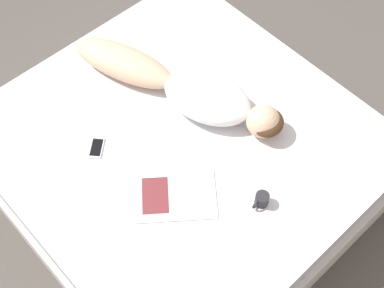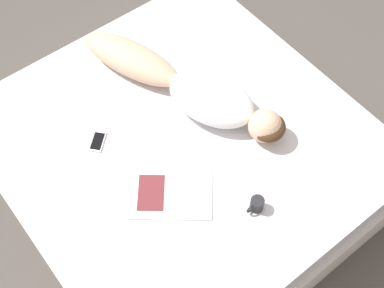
{
  "view_description": "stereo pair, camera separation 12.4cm",
  "coord_description": "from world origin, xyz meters",
  "px_view_note": "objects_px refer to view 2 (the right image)",
  "views": [
    {
      "loc": [
        1.08,
        1.26,
        3.0
      ],
      "look_at": [
        0.02,
        0.11,
        0.55
      ],
      "focal_mm": 50.0,
      "sensor_mm": 36.0,
      "label": 1
    },
    {
      "loc": [
        0.99,
        1.34,
        3.0
      ],
      "look_at": [
        0.02,
        0.11,
        0.55
      ],
      "focal_mm": 50.0,
      "sensor_mm": 36.0,
      "label": 2
    }
  ],
  "objects_px": {
    "person": "(188,87)",
    "open_magazine": "(170,193)",
    "cell_phone": "(98,141)",
    "coffee_mug": "(257,204)"
  },
  "relations": [
    {
      "from": "coffee_mug",
      "to": "cell_phone",
      "type": "relative_size",
      "value": 0.71
    },
    {
      "from": "coffee_mug",
      "to": "cell_phone",
      "type": "distance_m",
      "value": 0.95
    },
    {
      "from": "person",
      "to": "open_magazine",
      "type": "xyz_separation_m",
      "value": [
        0.47,
        0.45,
        -0.09
      ]
    },
    {
      "from": "person",
      "to": "open_magazine",
      "type": "height_order",
      "value": "person"
    },
    {
      "from": "open_magazine",
      "to": "cell_phone",
      "type": "height_order",
      "value": "same"
    },
    {
      "from": "cell_phone",
      "to": "coffee_mug",
      "type": "bearing_deg",
      "value": 164.55
    },
    {
      "from": "cell_phone",
      "to": "open_magazine",
      "type": "bearing_deg",
      "value": 151.84
    },
    {
      "from": "open_magazine",
      "to": "coffee_mug",
      "type": "bearing_deg",
      "value": 170.19
    },
    {
      "from": "person",
      "to": "cell_phone",
      "type": "relative_size",
      "value": 9.13
    },
    {
      "from": "open_magazine",
      "to": "cell_phone",
      "type": "relative_size",
      "value": 3.5
    }
  ]
}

